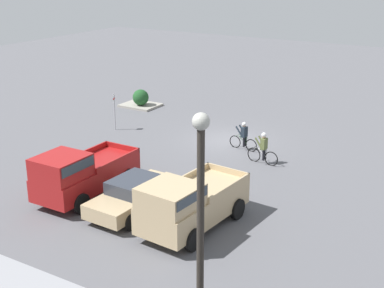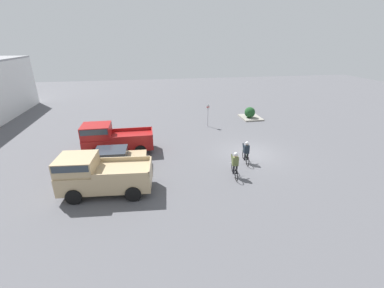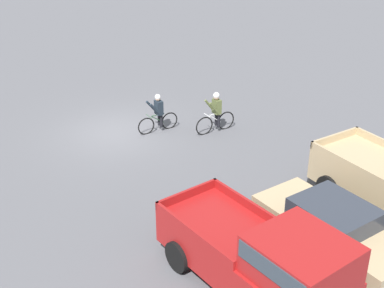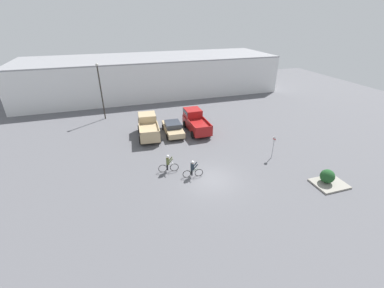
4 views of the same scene
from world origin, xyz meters
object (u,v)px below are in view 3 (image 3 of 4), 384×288
(pickup_truck_1, at_px, (265,259))
(cyclist_1, at_px, (216,112))
(cyclist_0, at_px, (158,113))
(sedan_0, at_px, (333,227))

(pickup_truck_1, relative_size, cyclist_1, 2.86)
(pickup_truck_1, bearing_deg, cyclist_0, -109.72)
(cyclist_0, bearing_deg, pickup_truck_1, 70.28)
(pickup_truck_1, bearing_deg, cyclist_1, -122.90)
(pickup_truck_1, distance_m, cyclist_0, 9.96)
(sedan_0, xyz_separation_m, cyclist_1, (-2.34, -7.71, 0.12))
(sedan_0, height_order, cyclist_0, cyclist_0)
(pickup_truck_1, xyz_separation_m, cyclist_1, (-5.14, -7.95, -0.33))
(pickup_truck_1, xyz_separation_m, cyclist_0, (-3.36, -9.37, -0.39))
(sedan_0, xyz_separation_m, pickup_truck_1, (2.80, 0.24, 0.45))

